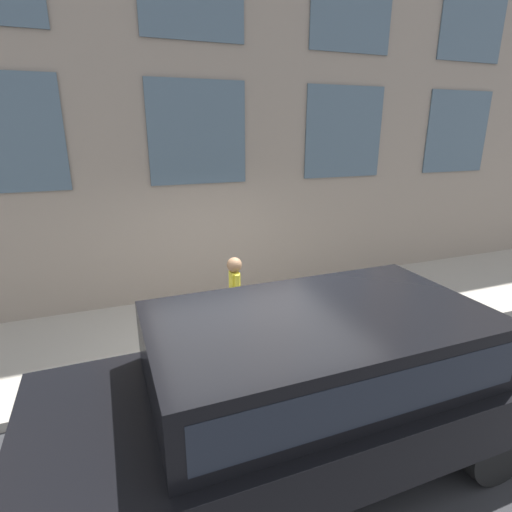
# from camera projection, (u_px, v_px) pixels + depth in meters

# --- Properties ---
(ground_plane) EXTENTS (80.00, 80.00, 0.00)m
(ground_plane) POSITION_uv_depth(u_px,v_px,m) (254.00, 376.00, 5.40)
(ground_plane) COLOR #2D2D30
(sidewalk) EXTENTS (2.72, 60.00, 0.12)m
(sidewalk) POSITION_uv_depth(u_px,v_px,m) (225.00, 327.00, 6.59)
(sidewalk) COLOR #A8A093
(sidewalk) RESTS_ON ground_plane
(building_facade) EXTENTS (0.33, 40.00, 9.57)m
(building_facade) POSITION_uv_depth(u_px,v_px,m) (191.00, 26.00, 6.49)
(building_facade) COLOR gray
(building_facade) RESTS_ON ground_plane
(fire_hydrant) EXTENTS (0.28, 0.41, 0.75)m
(fire_hydrant) POSITION_uv_depth(u_px,v_px,m) (277.00, 321.00, 5.85)
(fire_hydrant) COLOR gray
(fire_hydrant) RESTS_ON sidewalk
(person) EXTENTS (0.32, 0.21, 1.34)m
(person) POSITION_uv_depth(u_px,v_px,m) (235.00, 293.00, 5.76)
(person) COLOR #998466
(person) RESTS_ON sidewalk
(parked_truck_black_near) EXTENTS (1.99, 5.05, 1.58)m
(parked_truck_black_near) POSITION_uv_depth(u_px,v_px,m) (311.00, 375.00, 3.83)
(parked_truck_black_near) COLOR black
(parked_truck_black_near) RESTS_ON ground_plane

